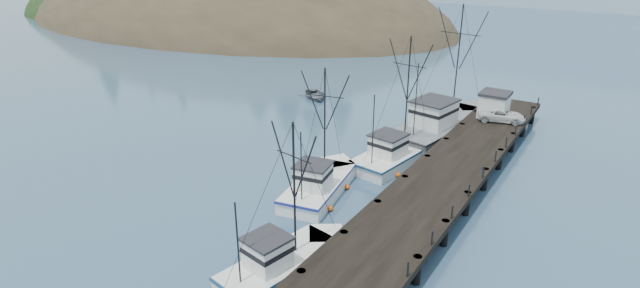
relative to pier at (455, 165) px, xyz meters
The scene contains 12 objects.
ground 21.33m from the pier, 131.19° to the right, with size 400.00×400.00×0.00m, color #304E6C.
pier is the anchor object (origin of this frame).
headland 108.95m from the pier, 144.86° to the left, with size 134.80×78.00×51.00m.
distant_ridge 154.06m from the pier, 91.49° to the left, with size 360.00×40.00×26.00m, color #9EB2C6.
moored_sailboats 63.29m from the pier, 137.44° to the left, with size 18.65×14.82×6.35m.
trawler_near 19.15m from the pier, 104.85° to the right, with size 4.91×10.19×10.42m.
trawler_mid 11.99m from the pier, 138.72° to the right, with size 5.30×11.05×10.91m.
trawler_far 6.45m from the pier, 165.64° to the left, with size 5.41×12.21×12.29m.
work_vessel 11.74m from the pier, 114.26° to the left, with size 7.68×17.43×14.26m.
pier_shed 14.15m from the pier, 92.12° to the left, with size 3.00×3.20×2.80m.
pickup_truck 13.03m from the pier, 87.25° to the left, with size 2.23×4.83×1.34m, color silver.
motorboat 28.71m from the pier, 148.42° to the left, with size 3.84×5.37×1.11m, color #53565C.
Camera 1 is at (25.30, -23.78, 19.80)m, focal length 28.00 mm.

